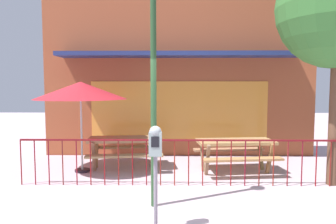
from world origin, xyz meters
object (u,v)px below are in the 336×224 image
at_px(parking_meter_near, 155,150).
at_px(street_lamp, 153,45).
at_px(picnic_table_right, 235,147).
at_px(picnic_table_left, 125,144).
at_px(patio_umbrella, 81,91).

distance_m(parking_meter_near, street_lamp, 1.84).
bearing_deg(picnic_table_right, street_lamp, -130.13).
bearing_deg(parking_meter_near, picnic_table_right, 60.66).
bearing_deg(picnic_table_right, picnic_table_left, 173.37).
relative_size(patio_umbrella, parking_meter_near, 1.45).
xyz_separation_m(picnic_table_right, patio_umbrella, (-3.68, 0.01, 1.34)).
bearing_deg(picnic_table_left, parking_meter_near, -74.40).
relative_size(picnic_table_left, street_lamp, 0.46).
bearing_deg(street_lamp, parking_meter_near, -85.01).
bearing_deg(picnic_table_right, parking_meter_near, -119.34).
relative_size(picnic_table_left, patio_umbrella, 0.89).
xyz_separation_m(patio_umbrella, street_lamp, (1.87, -2.16, 0.79)).
bearing_deg(street_lamp, patio_umbrella, 130.82).
bearing_deg(street_lamp, picnic_table_left, 109.38).
xyz_separation_m(picnic_table_right, parking_meter_near, (-1.73, -3.08, 0.55)).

